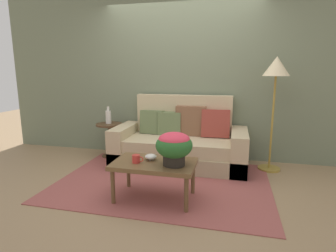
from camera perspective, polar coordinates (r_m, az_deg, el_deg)
The scene contains 11 objects.
ground_plane at distance 3.74m, azimuth -0.90°, elevation -11.30°, with size 14.00×14.00×0.00m, color #997A56.
wall_back at distance 4.64m, azimuth 2.91°, elevation 11.81°, with size 6.40×0.12×2.95m, color slate.
area_rug at distance 3.70m, azimuth -1.04°, elevation -11.45°, with size 2.72×1.93×0.01m, color #994C47.
couch at distance 4.31m, azimuth 2.57°, elevation -3.58°, with size 2.01×0.90×1.05m.
coffee_table at distance 3.13m, azimuth -2.84°, elevation -8.29°, with size 0.92×0.56×0.44m.
side_table at distance 4.73m, azimuth -11.99°, elevation -1.62°, with size 0.44×0.44×0.57m.
floor_lamp at distance 4.16m, azimuth 21.36°, elevation 9.56°, with size 0.37×0.37×1.63m.
potted_plant at distance 2.95m, azimuth 1.26°, elevation -4.04°, with size 0.40×0.40×0.36m.
coffee_mug at distance 3.09m, azimuth -6.55°, elevation -6.75°, with size 0.13×0.09×0.09m.
snack_bowl at distance 3.17m, azimuth -3.58°, elevation -6.35°, with size 0.14×0.14×0.07m.
table_vase at distance 4.69m, azimuth -12.21°, elevation 1.91°, with size 0.09×0.09×0.29m.
Camera 1 is at (0.87, -3.33, 1.45)m, focal length 29.54 mm.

